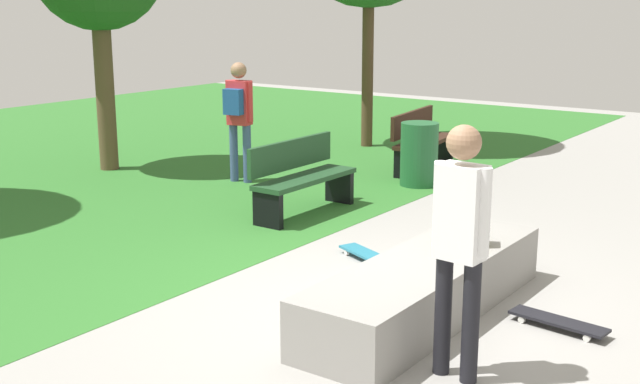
{
  "coord_description": "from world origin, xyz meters",
  "views": [
    {
      "loc": [
        -5.68,
        -3.66,
        2.6
      ],
      "look_at": [
        0.07,
        0.46,
        0.91
      ],
      "focal_mm": 45.68,
      "sensor_mm": 36.0,
      "label": 1
    }
  ],
  "objects_px": {
    "skateboard_spare": "(369,255)",
    "park_bench_near_lamppost": "(421,139)",
    "trash_bin": "(419,154)",
    "backpack_on_ledge": "(467,227)",
    "skater_performing_trick": "(460,232)",
    "skateboard_by_ledge": "(558,322)",
    "pedestrian_with_backpack": "(239,111)",
    "park_bench_far_left": "(301,175)",
    "concrete_ledge": "(426,287)"
  },
  "relations": [
    {
      "from": "trash_bin",
      "to": "pedestrian_with_backpack",
      "type": "xyz_separation_m",
      "value": [
        -1.33,
        2.2,
        0.59
      ]
    },
    {
      "from": "park_bench_far_left",
      "to": "skater_performing_trick",
      "type": "bearing_deg",
      "value": -129.58
    },
    {
      "from": "skateboard_spare",
      "to": "park_bench_far_left",
      "type": "relative_size",
      "value": 0.51
    },
    {
      "from": "concrete_ledge",
      "to": "park_bench_near_lamppost",
      "type": "distance_m",
      "value": 6.01
    },
    {
      "from": "trash_bin",
      "to": "backpack_on_ledge",
      "type": "bearing_deg",
      "value": -145.81
    },
    {
      "from": "park_bench_far_left",
      "to": "park_bench_near_lamppost",
      "type": "bearing_deg",
      "value": 1.51
    },
    {
      "from": "skater_performing_trick",
      "to": "park_bench_far_left",
      "type": "distance_m",
      "value": 4.67
    },
    {
      "from": "concrete_ledge",
      "to": "park_bench_near_lamppost",
      "type": "height_order",
      "value": "park_bench_near_lamppost"
    },
    {
      "from": "concrete_ledge",
      "to": "skateboard_spare",
      "type": "relative_size",
      "value": 3.58
    },
    {
      "from": "concrete_ledge",
      "to": "park_bench_far_left",
      "type": "relative_size",
      "value": 1.82
    },
    {
      "from": "skater_performing_trick",
      "to": "trash_bin",
      "type": "height_order",
      "value": "skater_performing_trick"
    },
    {
      "from": "park_bench_near_lamppost",
      "to": "pedestrian_with_backpack",
      "type": "bearing_deg",
      "value": 143.64
    },
    {
      "from": "skateboard_by_ledge",
      "to": "skateboard_spare",
      "type": "xyz_separation_m",
      "value": [
        0.58,
        2.17,
        0.0
      ]
    },
    {
      "from": "skateboard_by_ledge",
      "to": "trash_bin",
      "type": "xyz_separation_m",
      "value": [
        3.92,
        3.44,
        0.39
      ]
    },
    {
      "from": "park_bench_near_lamppost",
      "to": "trash_bin",
      "type": "relative_size",
      "value": 1.83
    },
    {
      "from": "trash_bin",
      "to": "skateboard_spare",
      "type": "bearing_deg",
      "value": -159.16
    },
    {
      "from": "skater_performing_trick",
      "to": "park_bench_far_left",
      "type": "height_order",
      "value": "skater_performing_trick"
    },
    {
      "from": "backpack_on_ledge",
      "to": "park_bench_far_left",
      "type": "xyz_separation_m",
      "value": [
        1.46,
        2.93,
        -0.16
      ]
    },
    {
      "from": "skateboard_spare",
      "to": "park_bench_near_lamppost",
      "type": "bearing_deg",
      "value": 22.38
    },
    {
      "from": "skateboard_spare",
      "to": "skateboard_by_ledge",
      "type": "bearing_deg",
      "value": -104.97
    },
    {
      "from": "backpack_on_ledge",
      "to": "pedestrian_with_backpack",
      "type": "distance_m",
      "value": 5.28
    },
    {
      "from": "concrete_ledge",
      "to": "skateboard_spare",
      "type": "distance_m",
      "value": 1.49
    },
    {
      "from": "backpack_on_ledge",
      "to": "trash_bin",
      "type": "xyz_separation_m",
      "value": [
        3.69,
        2.51,
        -0.2
      ]
    },
    {
      "from": "skateboard_spare",
      "to": "park_bench_near_lamppost",
      "type": "relative_size",
      "value": 0.49
    },
    {
      "from": "skateboard_spare",
      "to": "backpack_on_ledge",
      "type": "bearing_deg",
      "value": -105.83
    },
    {
      "from": "skateboard_spare",
      "to": "park_bench_far_left",
      "type": "distance_m",
      "value": 2.07
    },
    {
      "from": "park_bench_far_left",
      "to": "pedestrian_with_backpack",
      "type": "xyz_separation_m",
      "value": [
        0.9,
        1.78,
        0.56
      ]
    },
    {
      "from": "skateboard_by_ledge",
      "to": "park_bench_near_lamppost",
      "type": "relative_size",
      "value": 0.5
    },
    {
      "from": "park_bench_far_left",
      "to": "pedestrian_with_backpack",
      "type": "bearing_deg",
      "value": 63.24
    },
    {
      "from": "backpack_on_ledge",
      "to": "skateboard_spare",
      "type": "relative_size",
      "value": 0.39
    },
    {
      "from": "skateboard_by_ledge",
      "to": "skateboard_spare",
      "type": "bearing_deg",
      "value": 75.03
    },
    {
      "from": "skater_performing_trick",
      "to": "pedestrian_with_backpack",
      "type": "height_order",
      "value": "skater_performing_trick"
    },
    {
      "from": "backpack_on_ledge",
      "to": "skater_performing_trick",
      "type": "distance_m",
      "value": 1.67
    },
    {
      "from": "skateboard_by_ledge",
      "to": "pedestrian_with_backpack",
      "type": "xyz_separation_m",
      "value": [
        2.59,
        5.65,
        0.97
      ]
    },
    {
      "from": "backpack_on_ledge",
      "to": "trash_bin",
      "type": "bearing_deg",
      "value": 99.61
    },
    {
      "from": "skater_performing_trick",
      "to": "skateboard_spare",
      "type": "height_order",
      "value": "skater_performing_trick"
    },
    {
      "from": "skater_performing_trick",
      "to": "skateboard_by_ledge",
      "type": "distance_m",
      "value": 1.63
    },
    {
      "from": "concrete_ledge",
      "to": "skater_performing_trick",
      "type": "relative_size",
      "value": 1.63
    },
    {
      "from": "park_bench_far_left",
      "to": "concrete_ledge",
      "type": "bearing_deg",
      "value": -125.64
    },
    {
      "from": "concrete_ledge",
      "to": "pedestrian_with_backpack",
      "type": "xyz_separation_m",
      "value": [
        2.94,
        4.63,
        0.79
      ]
    },
    {
      "from": "concrete_ledge",
      "to": "backpack_on_ledge",
      "type": "xyz_separation_m",
      "value": [
        0.58,
        -0.08,
        0.4
      ]
    },
    {
      "from": "skateboard_by_ledge",
      "to": "park_bench_far_left",
      "type": "height_order",
      "value": "park_bench_far_left"
    },
    {
      "from": "park_bench_near_lamppost",
      "to": "pedestrian_with_backpack",
      "type": "xyz_separation_m",
      "value": [
        -2.3,
        1.7,
        0.56
      ]
    },
    {
      "from": "skateboard_by_ledge",
      "to": "concrete_ledge",
      "type": "bearing_deg",
      "value": 108.78
    },
    {
      "from": "park_bench_far_left",
      "to": "pedestrian_with_backpack",
      "type": "height_order",
      "value": "pedestrian_with_backpack"
    },
    {
      "from": "concrete_ledge",
      "to": "park_bench_near_lamppost",
      "type": "xyz_separation_m",
      "value": [
        5.24,
        2.93,
        0.24
      ]
    },
    {
      "from": "park_bench_near_lamppost",
      "to": "park_bench_far_left",
      "type": "height_order",
      "value": "same"
    },
    {
      "from": "skater_performing_trick",
      "to": "trash_bin",
      "type": "distance_m",
      "value": 6.09
    },
    {
      "from": "skateboard_spare",
      "to": "pedestrian_with_backpack",
      "type": "height_order",
      "value": "pedestrian_with_backpack"
    },
    {
      "from": "skater_performing_trick",
      "to": "trash_bin",
      "type": "bearing_deg",
      "value": 31.31
    }
  ]
}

